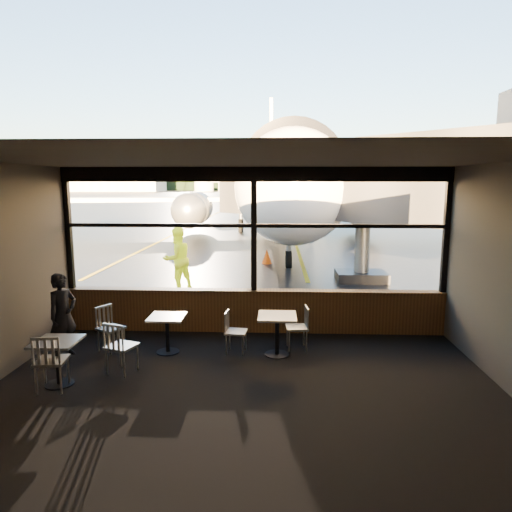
# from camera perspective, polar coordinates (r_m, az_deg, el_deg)

# --- Properties ---
(ground_plane) EXTENTS (520.00, 520.00, 0.00)m
(ground_plane) POSITION_cam_1_polar(r_m,az_deg,el_deg) (129.49, 2.41, 7.62)
(ground_plane) COLOR black
(ground_plane) RESTS_ON ground
(carpet_floor) EXTENTS (8.00, 6.00, 0.01)m
(carpet_floor) POSITION_cam_1_polar(r_m,az_deg,el_deg) (7.20, -1.49, -16.95)
(carpet_floor) COLOR black
(carpet_floor) RESTS_ON ground
(ceiling) EXTENTS (8.00, 6.00, 0.04)m
(ceiling) POSITION_cam_1_polar(r_m,az_deg,el_deg) (6.48, -1.62, 12.00)
(ceiling) COLOR #38332D
(ceiling) RESTS_ON ground
(wall_back) EXTENTS (8.00, 0.04, 3.50)m
(wall_back) POSITION_cam_1_polar(r_m,az_deg,el_deg) (3.76, -4.93, -13.07)
(wall_back) COLOR #474039
(wall_back) RESTS_ON ground
(window_sill) EXTENTS (8.00, 0.28, 0.90)m
(window_sill) POSITION_cam_1_polar(r_m,az_deg,el_deg) (9.85, -0.25, -6.96)
(window_sill) COLOR brown
(window_sill) RESTS_ON ground
(window_header) EXTENTS (8.00, 0.18, 0.30)m
(window_header) POSITION_cam_1_polar(r_m,az_deg,el_deg) (9.47, -0.27, 10.16)
(window_header) COLOR black
(window_header) RESTS_ON ground
(mullion_left) EXTENTS (0.12, 0.12, 2.60)m
(mullion_left) POSITION_cam_1_polar(r_m,az_deg,el_deg) (10.48, -22.40, 3.08)
(mullion_left) COLOR black
(mullion_left) RESTS_ON ground
(mullion_centre) EXTENTS (0.12, 0.12, 2.60)m
(mullion_centre) POSITION_cam_1_polar(r_m,az_deg,el_deg) (9.52, -0.26, 3.22)
(mullion_centre) COLOR black
(mullion_centre) RESTS_ON ground
(mullion_right) EXTENTS (0.12, 0.12, 2.60)m
(mullion_right) POSITION_cam_1_polar(r_m,az_deg,el_deg) (10.12, 22.71, 2.87)
(mullion_right) COLOR black
(mullion_right) RESTS_ON ground
(window_transom) EXTENTS (8.00, 0.10, 0.08)m
(window_transom) POSITION_cam_1_polar(r_m,az_deg,el_deg) (9.51, -0.26, 3.82)
(window_transom) COLOR black
(window_transom) RESTS_ON ground
(airliner) EXTENTS (31.97, 37.85, 11.21)m
(airliner) POSITION_cam_1_polar(r_m,az_deg,el_deg) (29.54, 2.64, 13.77)
(airliner) COLOR white
(airliner) RESTS_ON ground_plane
(jet_bridge) EXTENTS (9.70, 11.86, 5.18)m
(jet_bridge) POSITION_cam_1_polar(r_m,az_deg,el_deg) (15.29, 14.50, 6.59)
(jet_bridge) COLOR #2E2E31
(jet_bridge) RESTS_ON ground_plane
(cafe_table_near) EXTENTS (0.70, 0.70, 0.77)m
(cafe_table_near) POSITION_cam_1_polar(r_m,az_deg,el_deg) (8.57, 2.65, -9.89)
(cafe_table_near) COLOR gray
(cafe_table_near) RESTS_ON carpet_floor
(cafe_table_mid) EXTENTS (0.65, 0.65, 0.72)m
(cafe_table_mid) POSITION_cam_1_polar(r_m,az_deg,el_deg) (8.86, -11.02, -9.61)
(cafe_table_mid) COLOR #A69F98
(cafe_table_mid) RESTS_ON carpet_floor
(cafe_table_left) EXTENTS (0.67, 0.67, 0.74)m
(cafe_table_left) POSITION_cam_1_polar(r_m,az_deg,el_deg) (8.01, -23.51, -12.15)
(cafe_table_left) COLOR gray
(cafe_table_left) RESTS_ON carpet_floor
(chair_near_e) EXTENTS (0.51, 0.51, 0.85)m
(chair_near_e) POSITION_cam_1_polar(r_m,az_deg,el_deg) (8.89, 5.12, -8.94)
(chair_near_e) COLOR #B7B3A5
(chair_near_e) RESTS_ON carpet_floor
(chair_near_w) EXTENTS (0.48, 0.48, 0.81)m
(chair_near_w) POSITION_cam_1_polar(r_m,az_deg,el_deg) (8.68, -2.51, -9.50)
(chair_near_w) COLOR #B7B1A5
(chair_near_w) RESTS_ON carpet_floor
(chair_mid_s) EXTENTS (0.64, 0.64, 0.92)m
(chair_mid_s) POSITION_cam_1_polar(r_m,az_deg,el_deg) (8.12, -16.44, -10.82)
(chair_mid_s) COLOR beige
(chair_mid_s) RESTS_ON carpet_floor
(chair_mid_w) EXTENTS (0.65, 0.65, 0.87)m
(chair_mid_w) POSITION_cam_1_polar(r_m,az_deg,el_deg) (9.20, -17.67, -8.65)
(chair_mid_w) COLOR beige
(chair_mid_w) RESTS_ON carpet_floor
(chair_left_s) EXTENTS (0.57, 0.57, 0.93)m
(chair_left_s) POSITION_cam_1_polar(r_m,az_deg,el_deg) (7.85, -24.18, -11.92)
(chair_left_s) COLOR #B5AFA3
(chair_left_s) RESTS_ON carpet_floor
(passenger) EXTENTS (0.60, 0.68, 1.56)m
(passenger) POSITION_cam_1_polar(r_m,az_deg,el_deg) (9.13, -23.00, -6.84)
(passenger) COLOR black
(passenger) RESTS_ON carpet_floor
(ground_crew) EXTENTS (1.16, 1.16, 1.90)m
(ground_crew) POSITION_cam_1_polar(r_m,az_deg,el_deg) (13.74, -9.84, -0.38)
(ground_crew) COLOR #BFF219
(ground_crew) RESTS_ON ground_plane
(cone_nose) EXTENTS (0.41, 0.41, 0.57)m
(cone_nose) POSITION_cam_1_polar(r_m,az_deg,el_deg) (18.22, 1.37, -0.06)
(cone_nose) COLOR #DD5906
(cone_nose) RESTS_ON ground_plane
(hangar_left) EXTENTS (45.00, 18.00, 11.00)m
(hangar_left) POSITION_cam_1_polar(r_m,az_deg,el_deg) (202.15, -18.05, 9.26)
(hangar_left) COLOR silver
(hangar_left) RESTS_ON ground_plane
(hangar_mid) EXTENTS (38.00, 15.00, 10.00)m
(hangar_mid) POSITION_cam_1_polar(r_m,az_deg,el_deg) (194.46, 2.49, 9.57)
(hangar_mid) COLOR silver
(hangar_mid) RESTS_ON ground_plane
(hangar_right) EXTENTS (50.00, 20.00, 12.00)m
(hangar_right) POSITION_cam_1_polar(r_m,az_deg,el_deg) (196.70, 20.49, 9.30)
(hangar_right) COLOR silver
(hangar_right) RESTS_ON ground_plane
(fuel_tank_a) EXTENTS (8.00, 8.00, 6.00)m
(fuel_tank_a) POSITION_cam_1_polar(r_m,az_deg,el_deg) (193.87, -6.53, 8.93)
(fuel_tank_a) COLOR silver
(fuel_tank_a) RESTS_ON ground_plane
(fuel_tank_b) EXTENTS (8.00, 8.00, 6.00)m
(fuel_tank_b) POSITION_cam_1_polar(r_m,az_deg,el_deg) (192.55, -3.55, 8.97)
(fuel_tank_b) COLOR silver
(fuel_tank_b) RESTS_ON ground_plane
(fuel_tank_c) EXTENTS (8.00, 8.00, 6.00)m
(fuel_tank_c) POSITION_cam_1_polar(r_m,az_deg,el_deg) (191.74, -0.54, 8.98)
(fuel_tank_c) COLOR silver
(fuel_tank_c) RESTS_ON ground_plane
(treeline) EXTENTS (360.00, 3.00, 12.00)m
(treeline) POSITION_cam_1_polar(r_m,az_deg,el_deg) (219.47, 2.51, 9.76)
(treeline) COLOR black
(treeline) RESTS_ON ground_plane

